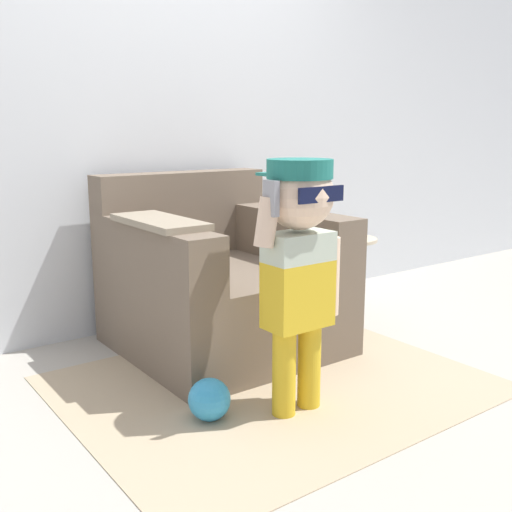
# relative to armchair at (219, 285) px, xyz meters

# --- Properties ---
(ground_plane) EXTENTS (10.00, 10.00, 0.00)m
(ground_plane) POSITION_rel_armchair_xyz_m (-0.03, -0.29, -0.33)
(ground_plane) COLOR #ADA89E
(wall_back) EXTENTS (10.00, 0.05, 2.60)m
(wall_back) POSITION_rel_armchair_xyz_m (-0.03, 0.57, 0.97)
(wall_back) COLOR silver
(wall_back) RESTS_ON ground_plane
(armchair) EXTENTS (1.02, 1.03, 0.89)m
(armchair) POSITION_rel_armchair_xyz_m (0.00, 0.00, 0.00)
(armchair) COLOR #6B5B4C
(armchair) RESTS_ON ground_plane
(person_child) EXTENTS (0.42, 0.31, 1.02)m
(person_child) POSITION_rel_armchair_xyz_m (-0.16, -0.82, 0.35)
(person_child) COLOR gold
(person_child) RESTS_ON ground_plane
(side_table) EXTENTS (0.33, 0.33, 0.51)m
(side_table) POSITION_rel_armchair_xyz_m (0.82, -0.12, -0.02)
(side_table) COLOR beige
(side_table) RESTS_ON ground_plane
(rug) EXTENTS (1.77, 1.46, 0.01)m
(rug) POSITION_rel_armchair_xyz_m (-0.08, -0.56, -0.32)
(rug) COLOR tan
(rug) RESTS_ON ground_plane
(toy_ball) EXTENTS (0.17, 0.17, 0.17)m
(toy_ball) POSITION_rel_armchair_xyz_m (-0.49, -0.68, -0.24)
(toy_ball) COLOR #3399D1
(toy_ball) RESTS_ON ground_plane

